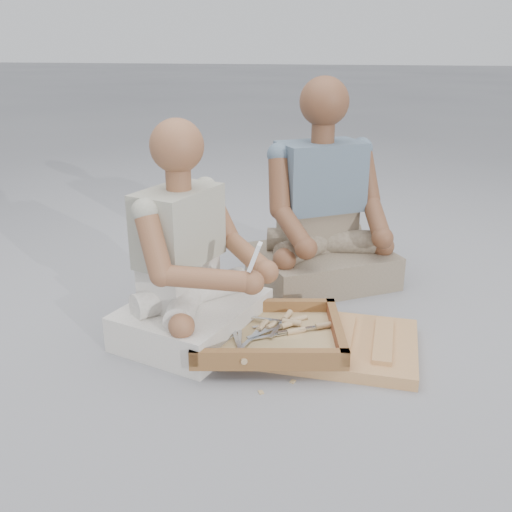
% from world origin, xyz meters
% --- Properties ---
extents(ground, '(60.00, 60.00, 0.00)m').
position_xyz_m(ground, '(0.00, 0.00, 0.00)').
color(ground, gray).
rests_on(ground, ground).
extents(carved_panel, '(0.68, 0.47, 0.04)m').
position_xyz_m(carved_panel, '(0.29, 0.03, 0.02)').
color(carved_panel, '#9A643B').
rests_on(carved_panel, ground).
extents(tool_tray, '(0.60, 0.52, 0.07)m').
position_xyz_m(tool_tray, '(0.09, -0.04, 0.07)').
color(tool_tray, brown).
rests_on(tool_tray, carved_panel).
extents(chisel_0, '(0.10, 0.21, 0.02)m').
position_xyz_m(chisel_0, '(0.03, -0.21, 0.08)').
color(chisel_0, silver).
rests_on(chisel_0, tool_tray).
extents(chisel_1, '(0.17, 0.17, 0.02)m').
position_xyz_m(chisel_1, '(0.14, 0.02, 0.08)').
color(chisel_1, silver).
rests_on(chisel_1, tool_tray).
extents(chisel_2, '(0.22, 0.04, 0.02)m').
position_xyz_m(chisel_2, '(0.14, 0.04, 0.08)').
color(chisel_2, silver).
rests_on(chisel_2, tool_tray).
extents(chisel_3, '(0.06, 0.22, 0.02)m').
position_xyz_m(chisel_3, '(0.02, -0.20, 0.07)').
color(chisel_3, silver).
rests_on(chisel_3, tool_tray).
extents(chisel_4, '(0.19, 0.13, 0.02)m').
position_xyz_m(chisel_4, '(0.16, 0.08, 0.07)').
color(chisel_4, silver).
rests_on(chisel_4, tool_tray).
extents(chisel_5, '(0.06, 0.22, 0.02)m').
position_xyz_m(chisel_5, '(0.13, 0.08, 0.08)').
color(chisel_5, silver).
rests_on(chisel_5, tool_tray).
extents(chisel_6, '(0.11, 0.21, 0.02)m').
position_xyz_m(chisel_6, '(0.09, 0.01, 0.07)').
color(chisel_6, silver).
rests_on(chisel_6, tool_tray).
extents(chisel_7, '(0.20, 0.13, 0.02)m').
position_xyz_m(chisel_7, '(0.17, -0.02, 0.07)').
color(chisel_7, silver).
rests_on(chisel_7, tool_tray).
extents(chisel_8, '(0.07, 0.22, 0.02)m').
position_xyz_m(chisel_8, '(0.06, -0.01, 0.08)').
color(chisel_8, silver).
rests_on(chisel_8, tool_tray).
extents(chisel_9, '(0.20, 0.12, 0.02)m').
position_xyz_m(chisel_9, '(0.27, 0.04, 0.08)').
color(chisel_9, silver).
rests_on(chisel_9, tool_tray).
extents(wood_chip_0, '(0.02, 0.02, 0.00)m').
position_xyz_m(wood_chip_0, '(0.19, -0.08, 0.00)').
color(wood_chip_0, tan).
rests_on(wood_chip_0, ground).
extents(wood_chip_1, '(0.02, 0.02, 0.00)m').
position_xyz_m(wood_chip_1, '(0.33, -0.04, 0.00)').
color(wood_chip_1, tan).
rests_on(wood_chip_1, ground).
extents(wood_chip_2, '(0.02, 0.02, 0.00)m').
position_xyz_m(wood_chip_2, '(0.21, -0.23, 0.00)').
color(wood_chip_2, tan).
rests_on(wood_chip_2, ground).
extents(wood_chip_3, '(0.02, 0.02, 0.00)m').
position_xyz_m(wood_chip_3, '(0.22, -0.14, 0.00)').
color(wood_chip_3, tan).
rests_on(wood_chip_3, ground).
extents(wood_chip_4, '(0.02, 0.02, 0.00)m').
position_xyz_m(wood_chip_4, '(0.06, -0.16, 0.00)').
color(wood_chip_4, tan).
rests_on(wood_chip_4, ground).
extents(wood_chip_5, '(0.02, 0.02, 0.00)m').
position_xyz_m(wood_chip_5, '(-0.25, -0.13, 0.00)').
color(wood_chip_5, tan).
rests_on(wood_chip_5, ground).
extents(wood_chip_6, '(0.02, 0.02, 0.00)m').
position_xyz_m(wood_chip_6, '(-0.13, 0.23, 0.00)').
color(wood_chip_6, tan).
rests_on(wood_chip_6, ground).
extents(wood_chip_7, '(0.02, 0.02, 0.00)m').
position_xyz_m(wood_chip_7, '(-0.19, 0.23, 0.00)').
color(wood_chip_7, tan).
rests_on(wood_chip_7, ground).
extents(wood_chip_8, '(0.02, 0.02, 0.00)m').
position_xyz_m(wood_chip_8, '(-0.02, 0.05, 0.00)').
color(wood_chip_8, tan).
rests_on(wood_chip_8, ground).
extents(wood_chip_9, '(0.02, 0.02, 0.00)m').
position_xyz_m(wood_chip_9, '(0.11, -0.31, 0.00)').
color(wood_chip_9, tan).
rests_on(wood_chip_9, ground).
extents(wood_chip_10, '(0.02, 0.02, 0.00)m').
position_xyz_m(wood_chip_10, '(-0.11, -0.00, 0.00)').
color(wood_chip_10, tan).
rests_on(wood_chip_10, ground).
extents(wood_chip_11, '(0.02, 0.02, 0.00)m').
position_xyz_m(wood_chip_11, '(0.06, -0.11, 0.00)').
color(wood_chip_11, tan).
rests_on(wood_chip_11, ground).
extents(craftsman, '(0.61, 0.62, 0.81)m').
position_xyz_m(craftsman, '(-0.22, 0.03, 0.28)').
color(craftsman, silver).
rests_on(craftsman, ground).
extents(companion, '(0.75, 0.71, 0.92)m').
position_xyz_m(companion, '(0.21, 0.66, 0.31)').
color(companion, gray).
rests_on(companion, ground).
extents(mobile_phone, '(0.05, 0.04, 0.10)m').
position_xyz_m(mobile_phone, '(0.06, -0.11, 0.39)').
color(mobile_phone, white).
rests_on(mobile_phone, craftsman).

